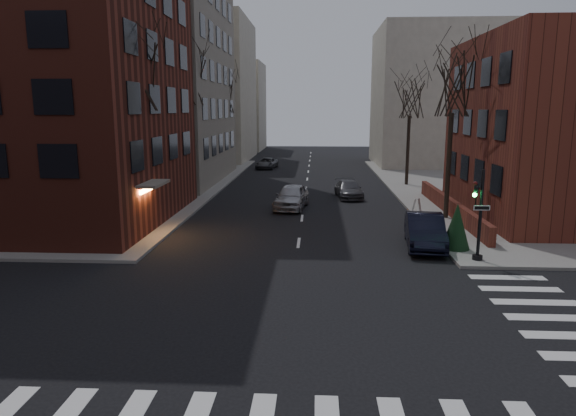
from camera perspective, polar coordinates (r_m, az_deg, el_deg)
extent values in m
plane|color=black|center=(14.85, -0.48, -15.85)|extent=(160.00, 160.00, 0.00)
cube|color=maroon|center=(34.00, -26.41, 13.75)|extent=(15.00, 15.00, 18.00)
cube|color=gray|center=(51.01, -18.36, 18.68)|extent=(18.00, 18.00, 28.00)
cube|color=maroon|center=(35.84, 29.33, 7.68)|extent=(12.00, 14.00, 11.00)
cube|color=maroon|center=(33.86, 17.56, 0.17)|extent=(0.35, 16.00, 1.00)
cube|color=beige|center=(70.08, -10.17, 12.70)|extent=(14.00, 16.00, 18.00)
cube|color=beige|center=(64.80, 16.12, 11.72)|extent=(14.00, 14.00, 16.00)
cube|color=beige|center=(86.34, -6.19, 11.13)|extent=(10.00, 12.00, 14.00)
cylinder|color=black|center=(23.78, 20.59, -0.76)|extent=(0.14, 0.14, 4.00)
cylinder|color=black|center=(24.22, 20.29, -5.16)|extent=(0.44, 0.44, 0.20)
imported|color=black|center=(23.56, 20.15, 1.27)|extent=(0.16, 0.20, 1.00)
sphere|color=#19FF4C|center=(23.49, 20.03, 1.37)|extent=(0.18, 0.18, 0.18)
cube|color=white|center=(23.61, 20.73, 0.01)|extent=(0.70, 0.03, 0.22)
cylinder|color=#2D231C|center=(29.06, -16.30, 4.17)|extent=(0.28, 0.28, 6.65)
cylinder|color=#2D231C|center=(40.51, -10.70, 6.48)|extent=(0.28, 0.28, 7.00)
cylinder|color=#2D231C|center=(54.20, -7.16, 7.31)|extent=(0.28, 0.28, 6.30)
cylinder|color=#2D231C|center=(32.40, 17.40, 4.46)|extent=(0.28, 0.28, 6.30)
cylinder|color=#2D231C|center=(46.05, 13.17, 6.25)|extent=(0.28, 0.28, 5.95)
cylinder|color=black|center=(36.54, -11.24, 5.20)|extent=(0.12, 0.12, 6.00)
sphere|color=#FFA54C|center=(36.37, -11.43, 10.06)|extent=(0.36, 0.36, 0.36)
cylinder|color=black|center=(56.07, -6.19, 7.29)|extent=(0.12, 0.12, 6.00)
sphere|color=#FFA54C|center=(55.96, -6.25, 10.46)|extent=(0.36, 0.36, 0.36)
imported|color=black|center=(26.01, 14.96, -2.48)|extent=(2.25, 5.11, 1.63)
imported|color=#A4A5AA|center=(34.86, 0.40, 1.27)|extent=(2.53, 5.02, 1.64)
imported|color=#424247|center=(39.43, 6.75, 2.07)|extent=(2.21, 4.59, 1.29)
imported|color=#45464A|center=(58.47, -2.38, 4.99)|extent=(2.49, 4.55, 1.21)
cube|color=silver|center=(33.76, 14.12, 0.25)|extent=(0.59, 0.68, 0.92)
cone|color=black|center=(25.54, 18.22, -1.92)|extent=(1.42, 1.42, 2.18)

